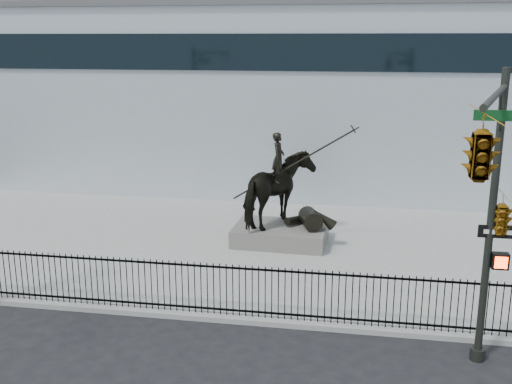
# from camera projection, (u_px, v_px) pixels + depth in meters

# --- Properties ---
(ground) EXTENTS (120.00, 120.00, 0.00)m
(ground) POSITION_uv_depth(u_px,v_px,m) (197.00, 340.00, 15.56)
(ground) COLOR black
(ground) RESTS_ON ground
(plaza) EXTENTS (30.00, 12.00, 0.15)m
(plaza) POSITION_uv_depth(u_px,v_px,m) (247.00, 247.00, 22.22)
(plaza) COLOR gray
(plaza) RESTS_ON ground
(building) EXTENTS (44.00, 14.00, 9.00)m
(building) POSITION_uv_depth(u_px,v_px,m) (289.00, 95.00, 33.52)
(building) COLOR silver
(building) RESTS_ON ground
(picket_fence) EXTENTS (22.10, 0.10, 1.50)m
(picket_fence) POSITION_uv_depth(u_px,v_px,m) (208.00, 288.00, 16.53)
(picket_fence) COLOR black
(picket_fence) RESTS_ON plaza
(statue_plinth) EXTENTS (3.50, 2.48, 0.64)m
(statue_plinth) POSITION_uv_depth(u_px,v_px,m) (280.00, 234.00, 22.44)
(statue_plinth) COLOR #504D49
(statue_plinth) RESTS_ON plaza
(equestrian_statue) EXTENTS (4.37, 2.79, 3.71)m
(equestrian_statue) POSITION_uv_depth(u_px,v_px,m) (283.00, 191.00, 22.02)
(equestrian_statue) COLOR black
(equestrian_statue) RESTS_ON statue_plinth
(traffic_signal_right) EXTENTS (2.17, 6.86, 7.00)m
(traffic_signal_right) POSITION_uv_depth(u_px,v_px,m) (492.00, 187.00, 11.37)
(traffic_signal_right) COLOR black
(traffic_signal_right) RESTS_ON ground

